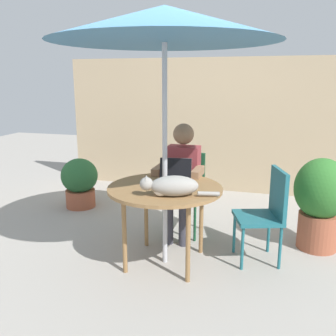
{
  "coord_description": "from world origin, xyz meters",
  "views": [
    {
      "loc": [
        0.9,
        -3.03,
        1.67
      ],
      "look_at": [
        0.0,
        0.1,
        0.88
      ],
      "focal_mm": 39.46,
      "sensor_mm": 36.0,
      "label": 1
    }
  ],
  "objects_px": {
    "patio_umbrella": "(165,24)",
    "chair_empty": "(267,208)",
    "potted_plant_near_fence": "(321,199)",
    "person_seated": "(182,175)",
    "patio_table": "(165,193)",
    "laptop": "(175,176)",
    "cat": "(171,186)",
    "chair_occupied": "(185,186)",
    "potted_plant_by_chair": "(80,181)"
  },
  "relations": [
    {
      "from": "potted_plant_near_fence",
      "to": "patio_table",
      "type": "bearing_deg",
      "value": -152.97
    },
    {
      "from": "chair_empty",
      "to": "laptop",
      "type": "distance_m",
      "value": 0.9
    },
    {
      "from": "patio_umbrella",
      "to": "potted_plant_by_chair",
      "type": "height_order",
      "value": "patio_umbrella"
    },
    {
      "from": "cat",
      "to": "potted_plant_near_fence",
      "type": "bearing_deg",
      "value": 36.77
    },
    {
      "from": "patio_table",
      "to": "patio_umbrella",
      "type": "xyz_separation_m",
      "value": [
        0.0,
        0.0,
        1.43
      ]
    },
    {
      "from": "chair_empty",
      "to": "patio_table",
      "type": "bearing_deg",
      "value": -161.89
    },
    {
      "from": "chair_occupied",
      "to": "chair_empty",
      "type": "distance_m",
      "value": 1.02
    },
    {
      "from": "potted_plant_near_fence",
      "to": "patio_umbrella",
      "type": "bearing_deg",
      "value": -152.97
    },
    {
      "from": "person_seated",
      "to": "laptop",
      "type": "relative_size",
      "value": 3.74
    },
    {
      "from": "chair_occupied",
      "to": "cat",
      "type": "relative_size",
      "value": 1.38
    },
    {
      "from": "patio_umbrella",
      "to": "chair_empty",
      "type": "bearing_deg",
      "value": 18.11
    },
    {
      "from": "potted_plant_by_chair",
      "to": "patio_umbrella",
      "type": "bearing_deg",
      "value": -37.4
    },
    {
      "from": "patio_table",
      "to": "laptop",
      "type": "bearing_deg",
      "value": 76.44
    },
    {
      "from": "chair_empty",
      "to": "potted_plant_by_chair",
      "type": "distance_m",
      "value": 2.58
    },
    {
      "from": "cat",
      "to": "potted_plant_near_fence",
      "type": "xyz_separation_m",
      "value": [
        1.27,
        0.95,
        -0.3
      ]
    },
    {
      "from": "patio_table",
      "to": "chair_empty",
      "type": "height_order",
      "value": "chair_empty"
    },
    {
      "from": "chair_empty",
      "to": "laptop",
      "type": "height_order",
      "value": "laptop"
    },
    {
      "from": "patio_table",
      "to": "laptop",
      "type": "xyz_separation_m",
      "value": [
        0.04,
        0.18,
        0.12
      ]
    },
    {
      "from": "laptop",
      "to": "cat",
      "type": "height_order",
      "value": "laptop"
    },
    {
      "from": "patio_table",
      "to": "patio_umbrella",
      "type": "distance_m",
      "value": 1.43
    },
    {
      "from": "chair_occupied",
      "to": "laptop",
      "type": "bearing_deg",
      "value": -85.97
    },
    {
      "from": "laptop",
      "to": "cat",
      "type": "xyz_separation_m",
      "value": [
        0.08,
        -0.41,
        0.02
      ]
    },
    {
      "from": "patio_umbrella",
      "to": "person_seated",
      "type": "relative_size",
      "value": 1.84
    },
    {
      "from": "chair_occupied",
      "to": "laptop",
      "type": "height_order",
      "value": "laptop"
    },
    {
      "from": "patio_umbrella",
      "to": "person_seated",
      "type": "height_order",
      "value": "patio_umbrella"
    },
    {
      "from": "person_seated",
      "to": "chair_occupied",
      "type": "bearing_deg",
      "value": 90.0
    },
    {
      "from": "chair_empty",
      "to": "laptop",
      "type": "bearing_deg",
      "value": -172.27
    },
    {
      "from": "person_seated",
      "to": "potted_plant_near_fence",
      "type": "distance_m",
      "value": 1.4
    },
    {
      "from": "chair_empty",
      "to": "chair_occupied",
      "type": "bearing_deg",
      "value": 151.28
    },
    {
      "from": "patio_table",
      "to": "chair_empty",
      "type": "distance_m",
      "value": 0.95
    },
    {
      "from": "cat",
      "to": "potted_plant_by_chair",
      "type": "bearing_deg",
      "value": 139.61
    },
    {
      "from": "chair_occupied",
      "to": "potted_plant_by_chair",
      "type": "bearing_deg",
      "value": 165.78
    },
    {
      "from": "patio_table",
      "to": "potted_plant_by_chair",
      "type": "relative_size",
      "value": 1.57
    },
    {
      "from": "patio_table",
      "to": "potted_plant_by_chair",
      "type": "height_order",
      "value": "patio_table"
    },
    {
      "from": "potted_plant_near_fence",
      "to": "potted_plant_by_chair",
      "type": "height_order",
      "value": "potted_plant_near_fence"
    },
    {
      "from": "patio_umbrella",
      "to": "chair_occupied",
      "type": "distance_m",
      "value": 1.77
    },
    {
      "from": "chair_empty",
      "to": "cat",
      "type": "xyz_separation_m",
      "value": [
        -0.77,
        -0.53,
        0.3
      ]
    },
    {
      "from": "chair_empty",
      "to": "potted_plant_by_chair",
      "type": "height_order",
      "value": "chair_empty"
    },
    {
      "from": "patio_umbrella",
      "to": "laptop",
      "type": "xyz_separation_m",
      "value": [
        0.04,
        0.18,
        -1.31
      ]
    },
    {
      "from": "chair_occupied",
      "to": "patio_umbrella",
      "type": "bearing_deg",
      "value": -90.0
    },
    {
      "from": "patio_table",
      "to": "person_seated",
      "type": "relative_size",
      "value": 0.84
    },
    {
      "from": "chair_occupied",
      "to": "laptop",
      "type": "distance_m",
      "value": 0.67
    },
    {
      "from": "patio_table",
      "to": "chair_occupied",
      "type": "xyz_separation_m",
      "value": [
        0.0,
        0.78,
        -0.16
      ]
    },
    {
      "from": "patio_umbrella",
      "to": "chair_occupied",
      "type": "bearing_deg",
      "value": 90.0
    },
    {
      "from": "patio_table",
      "to": "person_seated",
      "type": "xyz_separation_m",
      "value": [
        0.0,
        0.62,
        0.01
      ]
    },
    {
      "from": "chair_empty",
      "to": "cat",
      "type": "relative_size",
      "value": 1.38
    },
    {
      "from": "chair_occupied",
      "to": "potted_plant_near_fence",
      "type": "bearing_deg",
      "value": -2.93
    },
    {
      "from": "cat",
      "to": "potted_plant_near_fence",
      "type": "distance_m",
      "value": 1.61
    },
    {
      "from": "patio_umbrella",
      "to": "cat",
      "type": "distance_m",
      "value": 1.31
    },
    {
      "from": "chair_occupied",
      "to": "potted_plant_by_chair",
      "type": "height_order",
      "value": "chair_occupied"
    }
  ]
}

